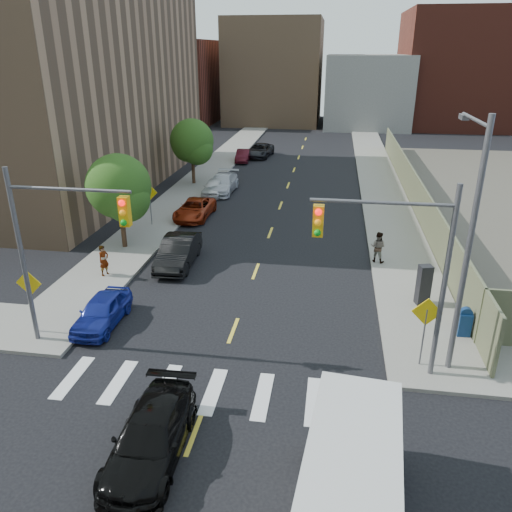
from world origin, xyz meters
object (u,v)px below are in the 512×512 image
(parked_car_blue, at_px, (102,311))
(parked_car_red, at_px, (195,209))
(pedestrian_west, at_px, (104,260))
(payphone, at_px, (424,285))
(pedestrian_east, at_px, (378,247))
(parked_car_silver, at_px, (222,184))
(parked_car_white, at_px, (214,187))
(parked_car_grey, at_px, (260,150))
(parked_car_black, at_px, (178,252))
(black_sedan, at_px, (151,437))
(mailbox, at_px, (465,322))
(parked_car_maroon, at_px, (243,156))
(cargo_van, at_px, (351,483))

(parked_car_blue, bearing_deg, parked_car_red, 89.39)
(parked_car_red, distance_m, pedestrian_west, 10.30)
(parked_car_blue, relative_size, pedestrian_west, 2.38)
(payphone, xyz_separation_m, pedestrian_east, (-1.66, 4.61, -0.09))
(parked_car_silver, relative_size, parked_car_white, 1.33)
(parked_car_grey, relative_size, pedestrian_west, 3.16)
(parked_car_black, bearing_deg, black_sedan, -78.99)
(parked_car_blue, height_order, parked_car_grey, parked_car_grey)
(mailbox, bearing_deg, parked_car_black, 155.39)
(parked_car_black, xyz_separation_m, parked_car_red, (-1.30, 8.00, -0.14))
(parked_car_white, xyz_separation_m, pedestrian_east, (11.80, -12.11, 0.35))
(parked_car_red, bearing_deg, parked_car_maroon, 91.52)
(parked_car_silver, relative_size, parked_car_maroon, 1.34)
(parked_car_white, distance_m, mailbox, 24.20)
(cargo_van, distance_m, payphone, 12.34)
(parked_car_red, distance_m, parked_car_silver, 6.79)
(parked_car_white, bearing_deg, parked_car_silver, 65.00)
(parked_car_maroon, xyz_separation_m, black_sedan, (4.55, -39.99, 0.06))
(parked_car_white, xyz_separation_m, mailbox, (14.70, -19.23, 0.11))
(parked_car_black, height_order, pedestrian_east, pedestrian_east)
(parked_car_white, height_order, black_sedan, black_sedan)
(parked_car_grey, distance_m, pedestrian_west, 31.76)
(parked_car_grey, relative_size, pedestrian_east, 2.97)
(parked_car_grey, distance_m, cargo_van, 45.03)
(parked_car_blue, xyz_separation_m, black_sedan, (4.55, -6.70, 0.03))
(parked_car_grey, height_order, pedestrian_east, pedestrian_east)
(pedestrian_west, bearing_deg, parked_car_white, 17.95)
(pedestrian_west, relative_size, pedestrian_east, 0.94)
(cargo_van, bearing_deg, pedestrian_west, 139.12)
(parked_car_maroon, bearing_deg, parked_car_black, -90.87)
(pedestrian_east, bearing_deg, parked_car_red, -6.00)
(parked_car_black, relative_size, parked_car_grey, 0.93)
(parked_car_silver, distance_m, black_sedan, 28.35)
(mailbox, relative_size, pedestrian_west, 0.78)
(parked_car_white, bearing_deg, cargo_van, -69.93)
(mailbox, relative_size, pedestrian_east, 0.73)
(mailbox, bearing_deg, payphone, 113.38)
(parked_car_black, bearing_deg, payphone, -15.92)
(pedestrian_east, bearing_deg, parked_car_white, -23.84)
(pedestrian_west, bearing_deg, black_sedan, -125.09)
(parked_car_maroon, height_order, pedestrian_east, pedestrian_east)
(parked_car_red, height_order, parked_car_maroon, parked_car_red)
(payphone, relative_size, pedestrian_west, 1.17)
(parked_car_blue, relative_size, payphone, 2.03)
(parked_car_silver, relative_size, pedestrian_east, 2.97)
(black_sedan, bearing_deg, parked_car_red, 100.73)
(parked_car_blue, bearing_deg, mailbox, 4.09)
(parked_car_white, xyz_separation_m, black_sedan, (4.55, -27.13, 0.03))
(payphone, bearing_deg, cargo_van, -122.33)
(parked_car_black, xyz_separation_m, mailbox, (13.40, -5.36, -0.02))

